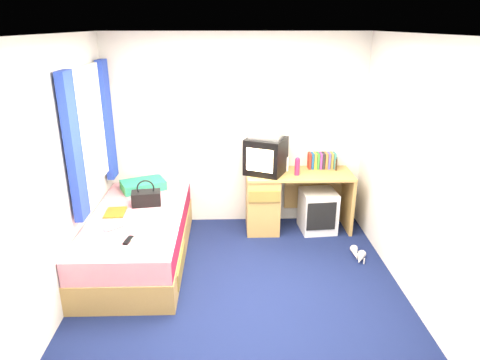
{
  "coord_description": "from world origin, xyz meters",
  "views": [
    {
      "loc": [
        -0.11,
        -3.52,
        2.48
      ],
      "look_at": [
        0.02,
        0.7,
        0.93
      ],
      "focal_mm": 32.0,
      "sensor_mm": 36.0,
      "label": 1
    }
  ],
  "objects_px": {
    "pink_water_bottle": "(297,167)",
    "white_heels": "(358,256)",
    "pillow": "(143,185)",
    "magazine": "(115,212)",
    "remote_control": "(128,240)",
    "water_bottle": "(114,226)",
    "desk": "(276,198)",
    "picture_frame": "(336,164)",
    "bed": "(139,237)",
    "vcr": "(266,135)",
    "handbag": "(146,198)",
    "storage_cube": "(318,211)",
    "crt_tv": "(266,156)",
    "towel": "(160,225)",
    "colour_swatch_fan": "(140,239)",
    "aerosol_can": "(287,164)"
  },
  "relations": [
    {
      "from": "pink_water_bottle",
      "to": "white_heels",
      "type": "height_order",
      "value": "pink_water_bottle"
    },
    {
      "from": "pillow",
      "to": "magazine",
      "type": "height_order",
      "value": "pillow"
    },
    {
      "from": "remote_control",
      "to": "water_bottle",
      "type": "bearing_deg",
      "value": 135.35
    },
    {
      "from": "desk",
      "to": "picture_frame",
      "type": "xyz_separation_m",
      "value": [
        0.76,
        0.12,
        0.41
      ]
    },
    {
      "from": "bed",
      "to": "remote_control",
      "type": "height_order",
      "value": "remote_control"
    },
    {
      "from": "white_heels",
      "to": "magazine",
      "type": "bearing_deg",
      "value": 177.2
    },
    {
      "from": "vcr",
      "to": "magazine",
      "type": "xyz_separation_m",
      "value": [
        -1.69,
        -0.68,
        -0.68
      ]
    },
    {
      "from": "pillow",
      "to": "pink_water_bottle",
      "type": "distance_m",
      "value": 1.91
    },
    {
      "from": "handbag",
      "to": "water_bottle",
      "type": "xyz_separation_m",
      "value": [
        -0.22,
        -0.6,
        -0.05
      ]
    },
    {
      "from": "pillow",
      "to": "storage_cube",
      "type": "distance_m",
      "value": 2.21
    },
    {
      "from": "pillow",
      "to": "remote_control",
      "type": "distance_m",
      "value": 1.36
    },
    {
      "from": "crt_tv",
      "to": "vcr",
      "type": "relative_size",
      "value": 1.52
    },
    {
      "from": "white_heels",
      "to": "water_bottle",
      "type": "bearing_deg",
      "value": -174.46
    },
    {
      "from": "towel",
      "to": "white_heels",
      "type": "relative_size",
      "value": 0.86
    },
    {
      "from": "towel",
      "to": "colour_swatch_fan",
      "type": "bearing_deg",
      "value": -124.99
    },
    {
      "from": "towel",
      "to": "magazine",
      "type": "xyz_separation_m",
      "value": [
        -0.54,
        0.41,
        -0.04
      ]
    },
    {
      "from": "pillow",
      "to": "picture_frame",
      "type": "distance_m",
      "value": 2.43
    },
    {
      "from": "handbag",
      "to": "magazine",
      "type": "distance_m",
      "value": 0.38
    },
    {
      "from": "storage_cube",
      "to": "magazine",
      "type": "height_order",
      "value": "magazine"
    },
    {
      "from": "water_bottle",
      "to": "white_heels",
      "type": "height_order",
      "value": "water_bottle"
    },
    {
      "from": "desk",
      "to": "vcr",
      "type": "height_order",
      "value": "vcr"
    },
    {
      "from": "white_heels",
      "to": "remote_control",
      "type": "bearing_deg",
      "value": -167.77
    },
    {
      "from": "bed",
      "to": "picture_frame",
      "type": "relative_size",
      "value": 14.29
    },
    {
      "from": "desk",
      "to": "white_heels",
      "type": "bearing_deg",
      "value": -44.04
    },
    {
      "from": "crt_tv",
      "to": "pink_water_bottle",
      "type": "bearing_deg",
      "value": 12.33
    },
    {
      "from": "pillow",
      "to": "water_bottle",
      "type": "distance_m",
      "value": 1.09
    },
    {
      "from": "pink_water_bottle",
      "to": "crt_tv",
      "type": "bearing_deg",
      "value": 166.84
    },
    {
      "from": "pillow",
      "to": "colour_swatch_fan",
      "type": "xyz_separation_m",
      "value": [
        0.21,
        -1.33,
        -0.05
      ]
    },
    {
      "from": "storage_cube",
      "to": "towel",
      "type": "bearing_deg",
      "value": -155.63
    },
    {
      "from": "vcr",
      "to": "pink_water_bottle",
      "type": "bearing_deg",
      "value": 8.24
    },
    {
      "from": "pink_water_bottle",
      "to": "water_bottle",
      "type": "bearing_deg",
      "value": -153.86
    },
    {
      "from": "aerosol_can",
      "to": "handbag",
      "type": "relative_size",
      "value": 0.54
    },
    {
      "from": "vcr",
      "to": "remote_control",
      "type": "height_order",
      "value": "vcr"
    },
    {
      "from": "pillow",
      "to": "vcr",
      "type": "bearing_deg",
      "value": -0.75
    },
    {
      "from": "pillow",
      "to": "picture_frame",
      "type": "relative_size",
      "value": 3.67
    },
    {
      "from": "colour_swatch_fan",
      "to": "white_heels",
      "type": "height_order",
      "value": "colour_swatch_fan"
    },
    {
      "from": "pillow",
      "to": "bed",
      "type": "bearing_deg",
      "value": -85.14
    },
    {
      "from": "crt_tv",
      "to": "towel",
      "type": "relative_size",
      "value": 1.95
    },
    {
      "from": "water_bottle",
      "to": "crt_tv",
      "type": "bearing_deg",
      "value": 33.45
    },
    {
      "from": "pink_water_bottle",
      "to": "water_bottle",
      "type": "height_order",
      "value": "pink_water_bottle"
    },
    {
      "from": "pillow",
      "to": "colour_swatch_fan",
      "type": "height_order",
      "value": "pillow"
    },
    {
      "from": "desk",
      "to": "storage_cube",
      "type": "bearing_deg",
      "value": -7.79
    },
    {
      "from": "bed",
      "to": "crt_tv",
      "type": "bearing_deg",
      "value": 26.95
    },
    {
      "from": "towel",
      "to": "colour_swatch_fan",
      "type": "relative_size",
      "value": 1.34
    },
    {
      "from": "desk",
      "to": "handbag",
      "type": "height_order",
      "value": "handbag"
    },
    {
      "from": "pink_water_bottle",
      "to": "towel",
      "type": "distance_m",
      "value": 1.84
    },
    {
      "from": "aerosol_can",
      "to": "white_heels",
      "type": "distance_m",
      "value": 1.39
    },
    {
      "from": "handbag",
      "to": "towel",
      "type": "distance_m",
      "value": 0.67
    },
    {
      "from": "aerosol_can",
      "to": "towel",
      "type": "height_order",
      "value": "aerosol_can"
    },
    {
      "from": "storage_cube",
      "to": "magazine",
      "type": "relative_size",
      "value": 1.87
    }
  ]
}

